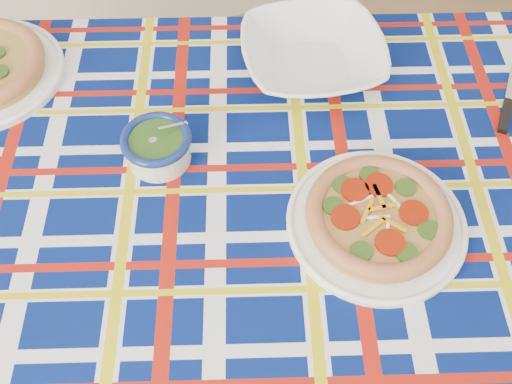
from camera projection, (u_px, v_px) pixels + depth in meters
name	position (u px, v px, depth m)	size (l,w,h in m)	color
dining_table	(261.00, 236.00, 1.07)	(1.96, 1.61, 0.79)	brown
tablecloth	(261.00, 228.00, 1.05)	(1.72, 1.09, 0.11)	#051558
main_focaccia_plate	(378.00, 216.00, 0.97)	(0.32, 0.32, 0.06)	#AE813D
pesto_bowl	(157.00, 145.00, 1.04)	(0.13, 0.13, 0.08)	#1C3C10
serving_bowl	(313.00, 56.00, 1.18)	(0.30, 0.30, 0.07)	white
table_knife	(512.00, 82.00, 1.18)	(0.23, 0.02, 0.01)	silver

